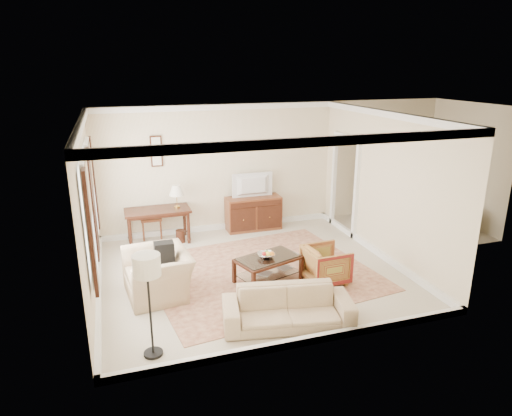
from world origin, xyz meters
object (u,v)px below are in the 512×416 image
coffee_table (268,263)px  club_armchair (158,267)px  tv (254,178)px  sofa (288,302)px  writing_desk (158,214)px  sideboard (253,213)px  striped_armchair (326,263)px

coffee_table → club_armchair: club_armchair is taller
tv → sofa: tv is taller
writing_desk → coffee_table: writing_desk is taller
tv → club_armchair: (-2.49, -2.57, -0.73)m
club_armchair → sofa: (1.72, -1.54, -0.14)m
tv → sideboard: bearing=-90.0°
writing_desk → club_armchair: (-0.27, -2.42, -0.13)m
club_armchair → writing_desk: bearing=167.6°
writing_desk → striped_armchair: bearing=-47.4°
writing_desk → striped_armchair: size_ratio=1.90×
sideboard → sofa: size_ratio=0.67×
writing_desk → tv: (2.22, 0.15, 0.60)m
writing_desk → striped_armchair: (2.62, -2.85, -0.28)m
sideboard → sofa: (-0.77, -4.13, -0.02)m
sideboard → sofa: 4.20m
writing_desk → tv: bearing=3.9°
tv → writing_desk: bearing=3.9°
writing_desk → sofa: size_ratio=0.72×
sideboard → tv: bearing=-90.0°
sofa → coffee_table: bearing=93.3°
striped_armchair → sofa: bearing=131.0°
sideboard → club_armchair: club_armchair is taller
coffee_table → striped_armchair: striped_armchair is taller
sofa → sideboard: bearing=90.4°
club_armchair → sofa: size_ratio=0.61×
sideboard → club_armchair: size_ratio=1.09×
tv → striped_armchair: (0.40, -3.00, -0.88)m
tv → club_armchair: bearing=45.9°
striped_armchair → sofa: size_ratio=0.38×
writing_desk → tv: size_ratio=1.51×
sofa → writing_desk: bearing=121.1°
writing_desk → sideboard: (2.22, 0.17, -0.25)m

